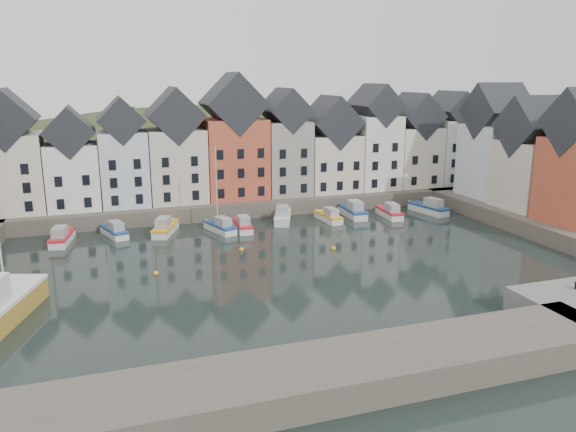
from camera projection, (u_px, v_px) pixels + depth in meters
name	position (u px, v px, depth m)	size (l,w,h in m)	color
ground	(299.00, 269.00, 57.28)	(260.00, 260.00, 0.00)	black
far_quay	(232.00, 200.00, 84.62)	(90.00, 16.00, 2.00)	#52493F
right_quay	(564.00, 223.00, 71.29)	(14.00, 54.00, 2.00)	#52493F
near_wall	(266.00, 387.00, 33.70)	(50.00, 6.00, 2.00)	#52493F
hillside	(205.00, 266.00, 113.10)	(153.60, 70.40, 64.00)	#2A381C
far_terrace	(255.00, 149.00, 81.88)	(72.37, 8.16, 17.78)	beige
right_terrace	(536.00, 157.00, 73.74)	(8.30, 24.25, 16.36)	silver
mooring_buoys	(248.00, 256.00, 60.90)	(20.50, 5.50, 0.50)	gold
boat_a	(62.00, 238.00, 66.03)	(2.90, 6.41, 2.38)	silver
boat_b	(115.00, 231.00, 68.92)	(3.43, 6.03, 2.21)	silver
boat_c	(165.00, 228.00, 70.09)	(4.18, 6.69, 2.46)	silver
boat_d	(221.00, 226.00, 70.91)	(3.46, 6.07, 11.07)	silver
boat_e	(243.00, 225.00, 71.72)	(2.15, 5.85, 2.21)	silver
boat_f	(283.00, 216.00, 75.93)	(4.29, 6.98, 2.56)	silver
boat_g	(329.00, 217.00, 76.21)	(2.18, 5.75, 2.16)	silver
boat_h	(353.00, 211.00, 78.82)	(2.55, 6.96, 2.63)	silver
boat_i	(390.00, 212.00, 78.40)	(2.38, 6.13, 2.30)	silver
boat_j	(429.00, 208.00, 80.67)	(3.35, 6.85, 2.52)	silver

